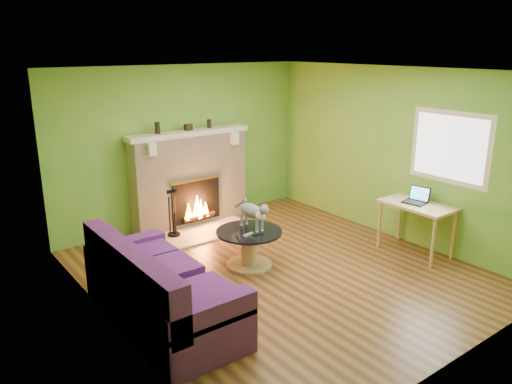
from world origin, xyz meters
TOP-DOWN VIEW (x-y plane):
  - floor at (0.00, 0.00)m, footprint 5.00×5.00m
  - ceiling at (0.00, 0.00)m, footprint 5.00×5.00m
  - wall_back at (0.00, 2.50)m, footprint 5.00×0.00m
  - wall_front at (0.00, -2.50)m, footprint 5.00×0.00m
  - wall_left at (-2.25, 0.00)m, footprint 0.00×5.00m
  - wall_right at (2.25, 0.00)m, footprint 0.00×5.00m
  - window_frame at (2.24, -0.90)m, footprint 0.00×1.20m
  - window_pane at (2.23, -0.90)m, footprint 0.00×1.06m
  - fireplace at (0.00, 2.32)m, footprint 2.10×0.46m
  - hearth at (0.00, 1.80)m, footprint 1.50×0.75m
  - mantel at (0.00, 2.30)m, footprint 2.10×0.28m
  - sofa at (-1.86, -0.19)m, footprint 0.95×2.10m
  - coffee_table at (-0.21, 0.40)m, footprint 0.89×0.89m
  - desk at (1.95, -0.68)m, footprint 0.58×1.00m
  - cat at (-0.13, 0.45)m, footprint 0.26×0.67m
  - remote_silver at (-0.31, 0.28)m, footprint 0.18×0.08m
  - remote_black at (-0.19, 0.22)m, footprint 0.16×0.04m
  - laptop at (1.93, -0.63)m, footprint 0.31×0.34m
  - fire_tools at (-0.54, 1.95)m, footprint 0.20×0.20m
  - mantel_vase_left at (-0.53, 2.33)m, footprint 0.08×0.08m
  - mantel_vase_right at (0.40, 2.33)m, footprint 0.07×0.07m
  - mantel_box at (0.00, 2.33)m, footprint 0.12×0.08m

SIDE VIEW (x-z plane):
  - floor at x=0.00m, z-range 0.00..0.00m
  - hearth at x=0.00m, z-range 0.00..0.03m
  - coffee_table at x=-0.21m, z-range 0.04..0.54m
  - sofa at x=-1.86m, z-range -0.11..0.84m
  - fire_tools at x=-0.54m, z-range 0.03..0.78m
  - remote_black at x=-0.19m, z-range 0.50..0.52m
  - remote_silver at x=-0.31m, z-range 0.50..0.52m
  - desk at x=1.95m, z-range 0.28..1.02m
  - cat at x=-0.13m, z-range 0.50..0.92m
  - fireplace at x=0.00m, z-range -0.02..1.56m
  - laptop at x=1.93m, z-range 0.74..0.97m
  - wall_back at x=0.00m, z-range -1.20..3.80m
  - wall_front at x=0.00m, z-range -1.20..3.80m
  - wall_left at x=-2.25m, z-range -1.20..3.80m
  - wall_right at x=2.25m, z-range -1.20..3.80m
  - mantel at x=0.00m, z-range 1.50..1.58m
  - window_frame at x=2.24m, z-range 0.95..2.15m
  - window_pane at x=2.23m, z-range 1.02..2.08m
  - mantel_box at x=0.00m, z-range 1.58..1.68m
  - mantel_vase_right at x=0.40m, z-range 1.58..1.72m
  - mantel_vase_left at x=-0.53m, z-range 1.58..1.76m
  - ceiling at x=0.00m, z-range 2.60..2.60m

